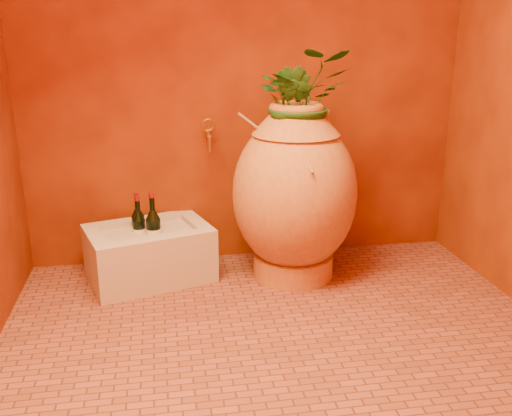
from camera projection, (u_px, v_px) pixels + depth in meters
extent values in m
plane|color=brown|center=(280.00, 337.00, 2.56)|extent=(2.50, 2.50, 0.00)
cube|color=#561904|center=(245.00, 42.00, 3.12)|extent=(2.50, 0.02, 2.50)
cylinder|color=#BC8335|center=(293.00, 264.00, 3.19)|extent=(0.52, 0.52, 0.13)
ellipsoid|color=#BC8335|center=(294.00, 194.00, 3.06)|extent=(0.80, 0.80, 0.84)
cone|color=#BC8335|center=(296.00, 122.00, 2.95)|extent=(0.55, 0.55, 0.13)
torus|color=#BC8335|center=(296.00, 108.00, 2.92)|extent=(0.34, 0.34, 0.05)
cylinder|color=olive|center=(283.00, 147.00, 2.92)|extent=(0.44, 0.23, 0.34)
cylinder|color=olive|center=(297.00, 142.00, 2.85)|extent=(0.07, 0.42, 0.23)
cylinder|color=olive|center=(318.00, 136.00, 2.91)|extent=(0.20, 0.32, 0.23)
cube|color=#BEB19D|center=(150.00, 256.00, 3.12)|extent=(0.74, 0.60, 0.27)
cube|color=#BEB19D|center=(148.00, 220.00, 3.24)|extent=(0.64, 0.26, 0.03)
cube|color=#BEB19D|center=(148.00, 242.00, 2.91)|extent=(0.64, 0.26, 0.03)
cube|color=#BEB19D|center=(95.00, 233.00, 3.03)|extent=(0.16, 0.28, 0.03)
cube|color=#BEB19D|center=(200.00, 227.00, 3.12)|extent=(0.16, 0.28, 0.03)
cylinder|color=black|center=(140.00, 234.00, 3.11)|extent=(0.07, 0.07, 0.17)
cone|color=black|center=(138.00, 216.00, 3.08)|extent=(0.07, 0.07, 0.05)
cylinder|color=black|center=(138.00, 206.00, 3.06)|extent=(0.02, 0.02, 0.07)
cylinder|color=maroon|center=(137.00, 199.00, 3.05)|extent=(0.03, 0.03, 0.02)
cylinder|color=silver|center=(140.00, 234.00, 3.11)|extent=(0.07, 0.07, 0.07)
cylinder|color=black|center=(139.00, 231.00, 3.15)|extent=(0.07, 0.07, 0.17)
cone|color=black|center=(138.00, 212.00, 3.12)|extent=(0.07, 0.07, 0.05)
cylinder|color=black|center=(137.00, 203.00, 3.10)|extent=(0.02, 0.02, 0.07)
cylinder|color=maroon|center=(136.00, 195.00, 3.09)|extent=(0.03, 0.03, 0.02)
cylinder|color=silver|center=(139.00, 231.00, 3.15)|extent=(0.08, 0.08, 0.08)
cylinder|color=black|center=(154.00, 236.00, 3.06)|extent=(0.08, 0.08, 0.19)
cone|color=black|center=(153.00, 215.00, 3.03)|extent=(0.08, 0.08, 0.05)
cylinder|color=black|center=(152.00, 204.00, 3.01)|extent=(0.03, 0.03, 0.07)
cylinder|color=maroon|center=(152.00, 195.00, 3.00)|extent=(0.03, 0.03, 0.03)
cylinder|color=silver|center=(154.00, 236.00, 3.06)|extent=(0.08, 0.08, 0.08)
cylinder|color=#A77926|center=(208.00, 135.00, 3.17)|extent=(0.03, 0.15, 0.03)
cylinder|color=#A77926|center=(210.00, 145.00, 3.11)|extent=(0.02, 0.02, 0.08)
torus|color=#A77926|center=(208.00, 125.00, 3.15)|extent=(0.08, 0.01, 0.08)
cylinder|color=#A77926|center=(208.00, 130.00, 3.16)|extent=(0.01, 0.01, 0.05)
imported|color=#1A4819|center=(302.00, 100.00, 2.93)|extent=(0.49, 0.43, 0.52)
imported|color=#1A4819|center=(290.00, 105.00, 2.86)|extent=(0.28, 0.28, 0.39)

